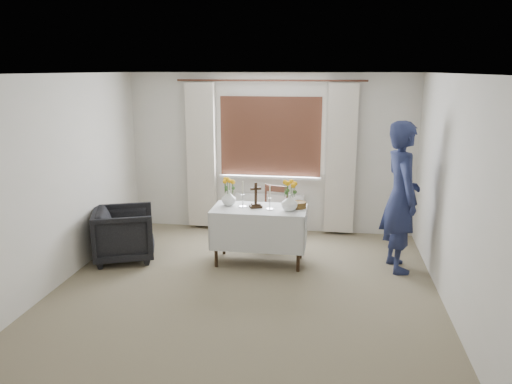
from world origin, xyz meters
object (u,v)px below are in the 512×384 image
(altar_table, at_px, (259,236))
(wooden_cross, at_px, (256,195))
(armchair, at_px, (124,234))
(flower_vase_right, at_px, (289,202))
(person, at_px, (401,197))
(flower_vase_left, at_px, (229,198))
(wooden_chair, at_px, (272,216))

(altar_table, height_order, wooden_cross, wooden_cross)
(armchair, distance_m, flower_vase_right, 2.30)
(wooden_cross, bearing_deg, armchair, 162.01)
(person, xyz_separation_m, flower_vase_left, (-2.24, 0.02, -0.10))
(altar_table, distance_m, wooden_cross, 0.55)
(wooden_cross, bearing_deg, altar_table, -47.33)
(wooden_chair, relative_size, person, 0.45)
(flower_vase_right, bearing_deg, armchair, -177.54)
(person, bearing_deg, flower_vase_right, 83.48)
(altar_table, distance_m, armchair, 1.85)
(armchair, height_order, flower_vase_left, flower_vase_left)
(wooden_chair, bearing_deg, altar_table, -81.83)
(altar_table, xyz_separation_m, wooden_cross, (-0.05, 0.02, 0.55))
(person, height_order, flower_vase_right, person)
(wooden_chair, height_order, flower_vase_right, flower_vase_right)
(person, relative_size, flower_vase_right, 8.86)
(wooden_cross, relative_size, flower_vase_right, 1.56)
(person, bearing_deg, armchair, 81.91)
(altar_table, relative_size, wooden_chair, 1.43)
(altar_table, bearing_deg, flower_vase_left, 168.60)
(person, bearing_deg, wooden_chair, 56.65)
(armchair, height_order, wooden_cross, wooden_cross)
(flower_vase_left, bearing_deg, armchair, -170.39)
(altar_table, relative_size, flower_vase_left, 6.09)
(person, bearing_deg, altar_table, 80.60)
(altar_table, height_order, wooden_chair, wooden_chair)
(person, distance_m, flower_vase_right, 1.42)
(wooden_cross, xyz_separation_m, flower_vase_left, (-0.38, 0.06, -0.07))
(armchair, distance_m, flower_vase_left, 1.52)
(wooden_cross, height_order, flower_vase_right, wooden_cross)
(person, relative_size, flower_vase_left, 9.50)
(altar_table, distance_m, flower_vase_left, 0.65)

